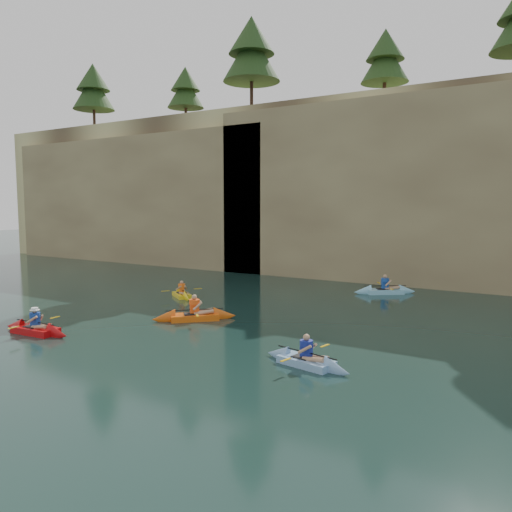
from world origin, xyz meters
The scene contains 12 objects.
ground centered at (0.00, 0.00, 0.00)m, with size 160.00×160.00×0.00m, color black.
cliff centered at (0.00, 30.00, 6.00)m, with size 70.00×16.00×12.00m, color tan.
cliff_slab_west centered at (-20.00, 22.60, 5.28)m, with size 26.00×2.40×10.56m, color tan.
cliff_slab_center centered at (2.00, 22.60, 5.70)m, with size 24.00×2.40×11.40m, color tan.
sea_cave_west centered at (-18.00, 21.95, 2.00)m, with size 4.50×1.00×4.00m, color black.
sea_cave_center centered at (-4.00, 21.95, 1.60)m, with size 3.50×1.00×3.20m, color black.
cliff_pines centered at (0.00, 25.00, 15.91)m, with size 56.00×6.00×7.83m, color black, non-canonical shape.
main_kayaker centered at (-6.00, 3.72, 0.16)m, with size 3.26×2.20×1.19m.
kayaker_orange centered at (-2.36, 8.50, 0.16)m, with size 3.03×2.99×1.32m.
kayaker_ltblue_near centered at (4.13, 5.61, 0.15)m, with size 3.07×2.31×1.18m.
kayaker_yellow centered at (-6.17, 12.22, 0.13)m, with size 2.51×2.01×1.06m.
kayaker_ltblue_mid centered at (2.44, 18.68, 0.16)m, with size 3.18×2.59×1.28m.
Camera 1 is at (10.37, -7.34, 4.72)m, focal length 35.00 mm.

